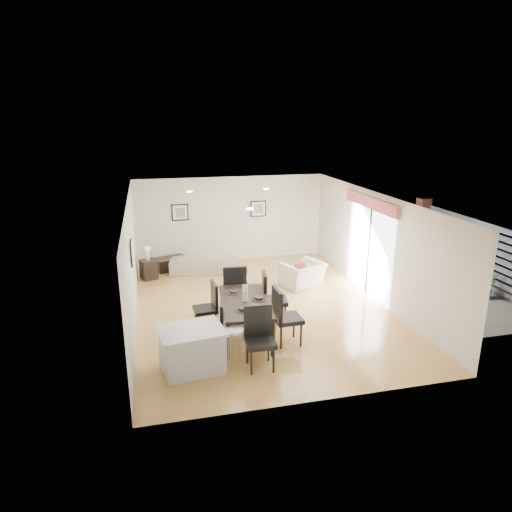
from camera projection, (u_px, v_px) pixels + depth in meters
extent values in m
plane|color=tan|center=(261.00, 307.00, 11.26)|extent=(8.00, 8.00, 0.00)
cube|color=silver|center=(231.00, 219.00, 14.58)|extent=(6.00, 0.04, 2.70)
cube|color=silver|center=(323.00, 326.00, 7.15)|extent=(6.00, 0.04, 2.70)
cube|color=silver|center=(131.00, 263.00, 10.20)|extent=(0.04, 8.00, 2.70)
cube|color=silver|center=(376.00, 246.00, 11.53)|extent=(0.04, 8.00, 2.70)
cube|color=white|center=(261.00, 198.00, 10.47)|extent=(6.00, 8.00, 0.02)
imported|color=gray|center=(204.00, 263.00, 13.64)|extent=(2.13, 1.16, 0.59)
imported|color=beige|center=(302.00, 274.00, 12.52)|extent=(1.31, 1.24, 0.68)
imported|color=#39622A|center=(485.00, 286.00, 11.75)|extent=(0.72, 0.68, 0.65)
imported|color=#39622A|center=(422.00, 260.00, 13.82)|extent=(0.40, 0.40, 0.63)
cube|color=black|center=(245.00, 302.00, 9.52)|extent=(1.16, 2.05, 0.07)
cylinder|color=black|center=(229.00, 342.00, 8.72)|extent=(0.08, 0.08, 0.75)
cylinder|color=black|center=(222.00, 304.00, 10.45)|extent=(0.08, 0.08, 0.75)
cylinder|color=black|center=(273.00, 339.00, 8.83)|extent=(0.08, 0.08, 0.75)
cylinder|color=black|center=(259.00, 302.00, 10.57)|extent=(0.08, 0.08, 0.75)
cube|color=black|center=(212.00, 330.00, 8.98)|extent=(0.55, 0.55, 0.08)
cube|color=black|center=(222.00, 316.00, 8.90)|extent=(0.15, 0.48, 0.57)
cylinder|color=black|center=(203.00, 338.00, 9.23)|extent=(0.04, 0.04, 0.43)
cylinder|color=black|center=(222.00, 337.00, 9.24)|extent=(0.04, 0.04, 0.43)
cylinder|color=black|center=(202.00, 346.00, 8.87)|extent=(0.04, 0.04, 0.43)
cylinder|color=black|center=(221.00, 346.00, 8.89)|extent=(0.04, 0.04, 0.43)
cube|color=black|center=(205.00, 310.00, 9.89)|extent=(0.52, 0.52, 0.08)
cube|color=black|center=(214.00, 295.00, 9.86)|extent=(0.10, 0.49, 0.58)
cylinder|color=black|center=(195.00, 318.00, 10.09)|extent=(0.04, 0.04, 0.44)
cylinder|color=black|center=(212.00, 316.00, 10.20)|extent=(0.04, 0.04, 0.44)
cylinder|color=black|center=(199.00, 326.00, 9.74)|extent=(0.04, 0.04, 0.44)
cylinder|color=black|center=(216.00, 323.00, 9.85)|extent=(0.04, 0.04, 0.44)
cube|color=black|center=(288.00, 319.00, 9.31)|extent=(0.56, 0.56, 0.09)
cube|color=black|center=(277.00, 304.00, 9.15)|extent=(0.08, 0.55, 0.65)
cylinder|color=black|center=(301.00, 335.00, 9.25)|extent=(0.04, 0.04, 0.50)
cylinder|color=black|center=(281.00, 338.00, 9.15)|extent=(0.04, 0.04, 0.50)
cylinder|color=black|center=(294.00, 326.00, 9.65)|extent=(0.04, 0.04, 0.50)
cylinder|color=black|center=(275.00, 329.00, 9.54)|extent=(0.04, 0.04, 0.50)
cube|color=black|center=(275.00, 301.00, 10.22)|extent=(0.63, 0.63, 0.09)
cube|color=black|center=(264.00, 287.00, 10.11)|extent=(0.16, 0.55, 0.65)
cylinder|color=black|center=(285.00, 316.00, 10.12)|extent=(0.04, 0.04, 0.50)
cylinder|color=black|center=(266.00, 317.00, 10.09)|extent=(0.04, 0.04, 0.50)
cylinder|color=black|center=(283.00, 309.00, 10.53)|extent=(0.04, 0.04, 0.50)
cylinder|color=black|center=(265.00, 309.00, 10.50)|extent=(0.04, 0.04, 0.50)
cube|color=black|center=(260.00, 342.00, 8.38)|extent=(0.54, 0.54, 0.09)
cube|color=black|center=(258.00, 321.00, 8.50)|extent=(0.53, 0.09, 0.63)
cylinder|color=black|center=(251.00, 363.00, 8.23)|extent=(0.04, 0.04, 0.48)
cylinder|color=black|center=(247.00, 352.00, 8.62)|extent=(0.04, 0.04, 0.48)
cylinder|color=black|center=(274.00, 361.00, 8.31)|extent=(0.04, 0.04, 0.48)
cylinder|color=black|center=(269.00, 350.00, 8.70)|extent=(0.04, 0.04, 0.48)
cube|color=black|center=(234.00, 291.00, 10.81)|extent=(0.57, 0.57, 0.09)
cube|color=black|center=(235.00, 280.00, 10.49)|extent=(0.55, 0.10, 0.65)
cylinder|color=black|center=(241.00, 298.00, 11.13)|extent=(0.04, 0.04, 0.50)
cylinder|color=black|center=(244.00, 305.00, 10.73)|extent=(0.04, 0.04, 0.50)
cylinder|color=black|center=(224.00, 299.00, 11.06)|extent=(0.04, 0.04, 0.50)
cylinder|color=black|center=(226.00, 306.00, 10.66)|extent=(0.04, 0.04, 0.50)
cylinder|color=white|center=(245.00, 293.00, 9.46)|extent=(0.12, 0.12, 0.35)
cylinder|color=#301E15|center=(259.00, 299.00, 9.58)|extent=(0.34, 0.34, 0.01)
cylinder|color=black|center=(259.00, 298.00, 9.57)|extent=(0.18, 0.18, 0.05)
cylinder|color=#301E15|center=(234.00, 293.00, 9.92)|extent=(0.34, 0.34, 0.01)
cylinder|color=black|center=(234.00, 292.00, 9.91)|extent=(0.18, 0.18, 0.05)
cylinder|color=#301E15|center=(243.00, 310.00, 9.04)|extent=(0.34, 0.34, 0.01)
cylinder|color=black|center=(243.00, 309.00, 9.03)|extent=(0.18, 0.18, 0.05)
cube|color=black|center=(171.00, 263.00, 13.96)|extent=(1.06, 0.84, 0.37)
cube|color=black|center=(149.00, 269.00, 13.12)|extent=(0.54, 0.54, 0.56)
cylinder|color=white|center=(148.00, 257.00, 13.01)|extent=(0.09, 0.09, 0.17)
cone|color=white|center=(147.00, 251.00, 12.95)|extent=(0.20, 0.20, 0.22)
cube|color=maroon|center=(300.00, 269.00, 12.35)|extent=(0.31, 0.17, 0.30)
cube|color=#BCBBBE|center=(192.00, 351.00, 8.37)|extent=(1.19, 0.97, 0.76)
cube|color=silver|center=(191.00, 331.00, 8.25)|extent=(1.29, 1.07, 0.05)
cylinder|color=silver|center=(235.00, 330.00, 8.45)|extent=(0.33, 0.33, 0.05)
cylinder|color=silver|center=(240.00, 344.00, 8.68)|extent=(0.02, 0.02, 0.70)
cylinder|color=silver|center=(228.00, 345.00, 8.64)|extent=(0.02, 0.02, 0.70)
cylinder|color=silver|center=(230.00, 351.00, 8.43)|extent=(0.02, 0.02, 0.70)
cylinder|color=silver|center=(242.00, 350.00, 8.48)|extent=(0.02, 0.02, 0.70)
cube|color=black|center=(180.00, 212.00, 14.11)|extent=(0.52, 0.03, 0.52)
cube|color=white|center=(180.00, 212.00, 14.11)|extent=(0.44, 0.04, 0.44)
cube|color=#5B5B56|center=(180.00, 212.00, 14.11)|extent=(0.30, 0.04, 0.30)
cube|color=black|center=(258.00, 209.00, 14.67)|extent=(0.52, 0.03, 0.52)
cube|color=white|center=(258.00, 209.00, 14.67)|extent=(0.44, 0.04, 0.44)
cube|color=#5B5B56|center=(258.00, 209.00, 14.67)|extent=(0.30, 0.04, 0.30)
cube|color=black|center=(131.00, 253.00, 9.93)|extent=(0.03, 0.52, 0.52)
cube|color=white|center=(131.00, 253.00, 9.93)|extent=(0.04, 0.44, 0.44)
cube|color=#5B5B56|center=(131.00, 253.00, 9.93)|extent=(0.04, 0.30, 0.30)
cube|color=white|center=(369.00, 252.00, 11.87)|extent=(0.02, 2.40, 2.25)
cube|color=black|center=(368.00, 252.00, 11.87)|extent=(0.03, 0.05, 2.25)
cube|color=black|center=(372.00, 208.00, 11.53)|extent=(0.03, 2.50, 0.05)
cube|color=maroon|center=(371.00, 202.00, 11.48)|extent=(0.10, 2.70, 0.28)
plane|color=gray|center=(433.00, 286.00, 12.65)|extent=(6.00, 6.00, 0.00)
cube|color=#2A2A2C|center=(475.00, 252.00, 12.66)|extent=(0.08, 5.50, 1.80)
cube|color=brown|center=(421.00, 229.00, 14.82)|extent=(0.35, 0.35, 2.00)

